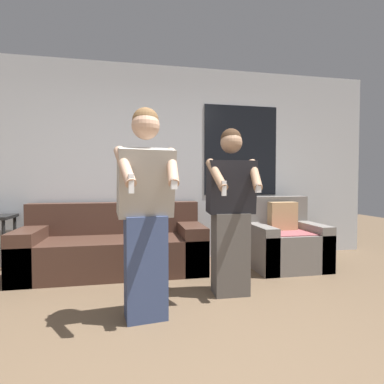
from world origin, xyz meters
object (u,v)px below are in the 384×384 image
Objects in this scene: couch at (115,247)px; person_right at (231,212)px; person_left at (146,213)px; armchair at (283,242)px.

couch is 1.34× the size of person_right.
person_right is at bearing 24.26° from person_left.
person_left is at bearing -155.74° from person_right.
person_left is (-1.81, -1.17, 0.53)m from armchair.
armchair is at bearing 32.87° from person_left.
armchair is 2.22m from person_left.
armchair is at bearing -5.38° from couch.
couch is 1.51m from person_left.
person_right is (1.15, -0.99, 0.52)m from couch.
person_left reaches higher than person_right.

